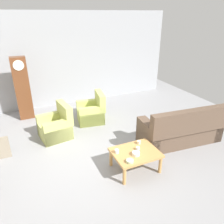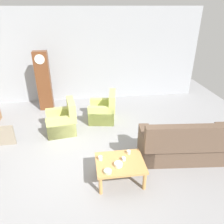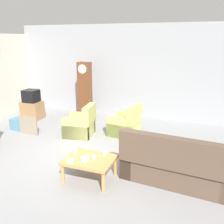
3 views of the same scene
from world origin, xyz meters
name	(u,v)px [view 1 (image 1 of 3)]	position (x,y,z in m)	size (l,w,h in m)	color
ground_plane	(96,154)	(0.00, 0.00, 0.00)	(10.40, 10.40, 0.00)	gray
garage_door_wall	(58,61)	(0.00, 3.60, 1.60)	(8.40, 0.16, 3.20)	#9EA0A5
couch_floral	(181,130)	(2.23, -0.38, 0.36)	(2.17, 1.08, 1.04)	brown
armchair_olive_near	(56,127)	(-0.67, 1.22, 0.31)	(0.89, 0.86, 0.92)	#B7BC66
armchair_olive_far	(92,112)	(0.53, 1.72, 0.31)	(0.90, 0.87, 0.92)	#BEC967
coffee_table_wood	(135,154)	(0.60, -0.85, 0.38)	(0.96, 0.76, 0.44)	tan
grandfather_clock	(23,89)	(-1.31, 2.83, 0.98)	(0.44, 0.30, 1.96)	brown
cup_white_porcelain	(117,151)	(0.22, -0.73, 0.49)	(0.08, 0.08, 0.09)	white
cup_blue_rimmed	(138,148)	(0.68, -0.81, 0.48)	(0.08, 0.08, 0.07)	silver
cup_cream_tall	(139,142)	(0.82, -0.61, 0.48)	(0.08, 0.08, 0.07)	beige
bowl_white_stacked	(136,154)	(0.54, -0.95, 0.48)	(0.16, 0.16, 0.07)	white
bowl_shallow_green	(130,161)	(0.32, -1.11, 0.47)	(0.15, 0.15, 0.05)	#B2C69E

